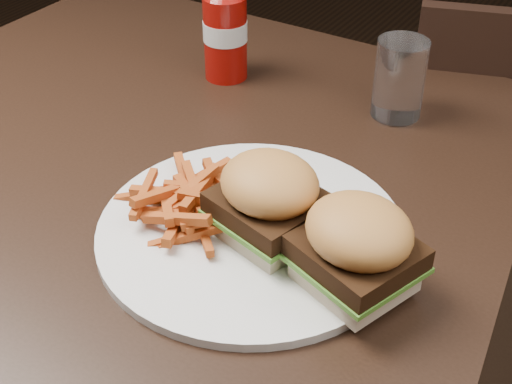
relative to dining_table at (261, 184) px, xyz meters
The scene contains 8 objects.
dining_table is the anchor object (origin of this frame).
chair_far 0.69m from the dining_table, 74.32° to the left, with size 0.39×0.39×0.04m, color black.
plate 0.12m from the dining_table, 63.90° to the right, with size 0.33×0.33×0.01m, color white.
sandwich_half_a 0.14m from the dining_table, 55.16° to the right, with size 0.09×0.09×0.02m, color beige.
sandwich_half_b 0.23m from the dining_table, 35.03° to the right, with size 0.09×0.09×0.02m, color beige.
fries_pile 0.13m from the dining_table, 98.82° to the right, with size 0.12×0.12×0.05m, color #AA4F1E, non-canonical shape.
ketchup_bottle 0.27m from the dining_table, 133.41° to the left, with size 0.06×0.06×0.13m, color #930C07.
tumbler 0.24m from the dining_table, 68.28° to the left, with size 0.07×0.07×0.11m, color white.
Camera 1 is at (0.37, -0.61, 1.24)m, focal length 50.00 mm.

